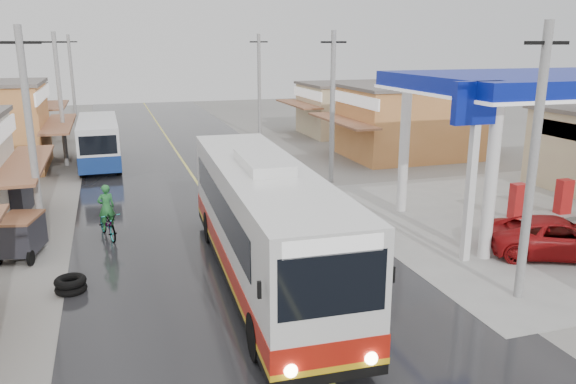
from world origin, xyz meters
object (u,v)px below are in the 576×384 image
at_px(coach_bus, 263,222).
at_px(tyre_stack, 71,285).
at_px(second_bus, 99,141).
at_px(jeepney, 559,237).
at_px(tricycle_far, 12,197).
at_px(cyclist, 108,220).
at_px(tricycle_near, 21,234).

distance_m(coach_bus, tyre_stack, 6.19).
relative_size(second_bus, jeepney, 1.71).
relative_size(coach_bus, tyre_stack, 13.57).
xyz_separation_m(second_bus, tricycle_far, (-3.56, -10.19, -0.56)).
xyz_separation_m(second_bus, cyclist, (0.33, -14.06, -0.80)).
bearing_deg(jeepney, coach_bus, 107.89).
xyz_separation_m(coach_bus, cyclist, (-4.73, 5.67, -1.22)).
relative_size(second_bus, tyre_stack, 8.88).
distance_m(second_bus, jeepney, 26.14).
relative_size(coach_bus, tricycle_far, 5.60).
bearing_deg(cyclist, coach_bus, -65.01).
bearing_deg(cyclist, tyre_stack, -118.40).
relative_size(coach_bus, tricycle_near, 5.90).
relative_size(jeepney, tyre_stack, 5.20).
distance_m(jeepney, cyclist, 16.77).
bearing_deg(jeepney, tyre_stack, 107.20).
xyz_separation_m(coach_bus, second_bus, (-5.06, 19.72, -0.42)).
xyz_separation_m(cyclist, tricycle_far, (-3.90, 3.87, 0.24)).
distance_m(cyclist, tricycle_far, 5.50).
bearing_deg(tricycle_near, jeepney, -3.83).
distance_m(coach_bus, jeepney, 10.71).
relative_size(coach_bus, second_bus, 1.53).
xyz_separation_m(tricycle_near, tyre_stack, (1.76, -3.58, -0.62)).
bearing_deg(second_bus, coach_bus, -75.92).
height_order(jeepney, tricycle_far, tricycle_far).
bearing_deg(cyclist, jeepney, -39.04).
bearing_deg(tricycle_far, second_bus, 76.77).
xyz_separation_m(second_bus, tyre_stack, (-0.82, -18.85, -1.28)).
relative_size(second_bus, tricycle_near, 3.86).
bearing_deg(jeepney, tricycle_far, 85.18).
xyz_separation_m(tricycle_near, tricycle_far, (-0.98, 5.08, 0.09)).
bearing_deg(second_bus, cyclist, -88.95).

